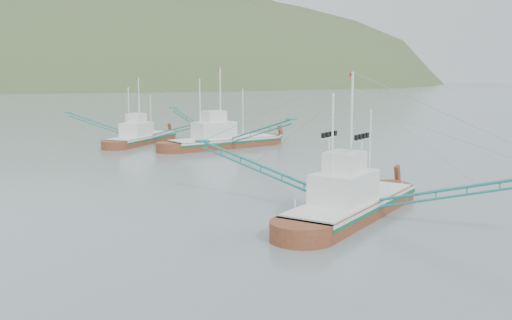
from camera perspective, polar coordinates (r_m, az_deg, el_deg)
ground at (r=40.40m, az=5.23°, el=-5.50°), size 1200.00×1200.00×0.00m
main_boat at (r=40.04m, az=9.59°, el=-2.59°), size 15.12×25.71×10.75m
bg_boat_far at (r=83.31m, az=-11.41°, el=3.11°), size 17.47×22.55×10.06m
bg_boat_right at (r=76.96m, az=-3.38°, el=2.41°), size 15.79×28.45×11.51m
headland_right at (r=530.68m, az=-7.52°, el=7.41°), size 684.00×432.00×306.00m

